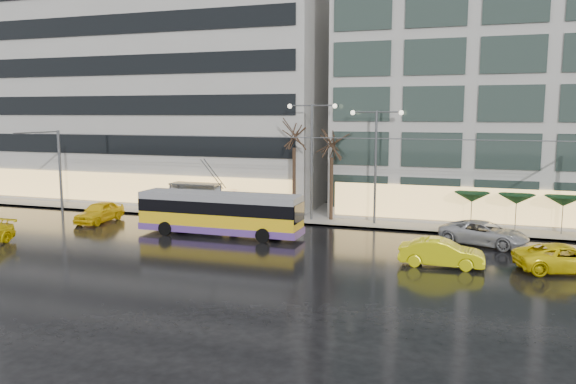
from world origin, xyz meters
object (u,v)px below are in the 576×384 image
at_px(street_lamp_near, 312,145).
at_px(taxi_a, 99,212).
at_px(bus_shelter, 193,191).
at_px(trolleybus, 220,215).

height_order(street_lamp_near, taxi_a, street_lamp_near).
height_order(bus_shelter, taxi_a, bus_shelter).
bearing_deg(trolleybus, bus_shelter, 129.84).
bearing_deg(bus_shelter, street_lamp_near, 0.63).
bearing_deg(bus_shelter, taxi_a, -133.29).
relative_size(bus_shelter, street_lamp_near, 0.47).
bearing_deg(street_lamp_near, taxi_a, -160.06).
height_order(trolleybus, street_lamp_near, street_lamp_near).
bearing_deg(street_lamp_near, trolleybus, -123.31).
distance_m(bus_shelter, street_lamp_near, 11.14).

